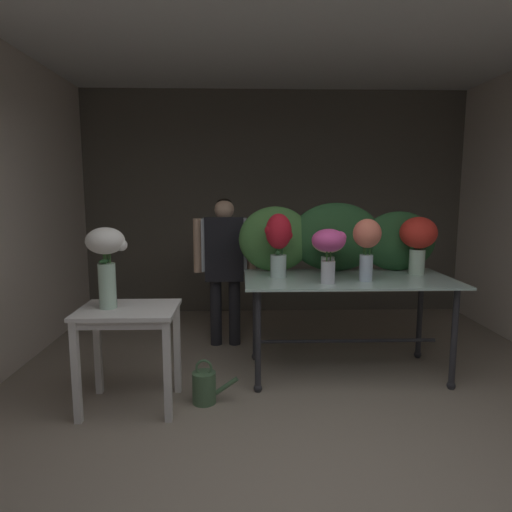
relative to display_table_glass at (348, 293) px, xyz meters
name	(u,v)px	position (x,y,z in m)	size (l,w,h in m)	color
ground_plane	(289,365)	(-0.48, 0.18, -0.72)	(8.73, 8.73, 0.00)	gray
wall_back	(274,204)	(-0.48, 2.17, 0.72)	(5.04, 0.12, 2.88)	#5B564C
ceiling_slab	(292,29)	(-0.48, 0.18, 2.21)	(5.16, 4.09, 0.12)	silver
display_table_glass	(348,293)	(0.00, 0.00, 0.00)	(1.78, 0.89, 0.87)	silver
side_table_white	(129,323)	(-1.74, -0.56, -0.08)	(0.70, 0.54, 0.76)	white
florist	(225,256)	(-1.09, 0.78, 0.22)	(0.64, 0.24, 1.53)	#232328
foliage_backdrop	(334,239)	(-0.06, 0.33, 0.44)	(1.83, 0.27, 0.63)	#477F3D
vase_coral_ranunculus	(367,242)	(0.11, -0.15, 0.47)	(0.23, 0.23, 0.51)	silver
vase_scarlet_lilies	(418,238)	(0.65, 0.14, 0.47)	(0.32, 0.32, 0.51)	silver
vase_crimson_carnations	(278,240)	(-0.60, 0.04, 0.46)	(0.25, 0.22, 0.55)	silver
vase_fuchsia_stock	(329,246)	(-0.22, -0.24, 0.44)	(0.27, 0.27, 0.44)	silver
vase_peach_snapdragons	(328,248)	(-0.17, 0.05, 0.39)	(0.28, 0.28, 0.39)	silver
vase_white_roses_tall	(106,256)	(-1.88, -0.56, 0.41)	(0.29, 0.27, 0.59)	silver
watering_can	(205,387)	(-1.20, -0.52, -0.60)	(0.35, 0.18, 0.34)	#4C704C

